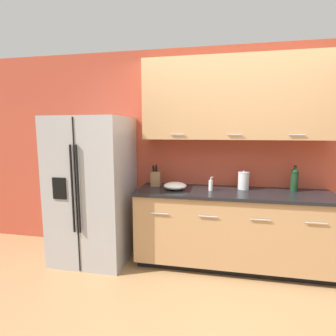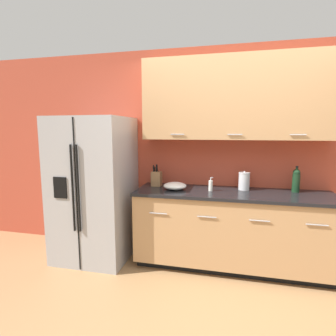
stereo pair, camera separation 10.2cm
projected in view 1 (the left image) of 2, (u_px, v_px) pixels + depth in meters
ground_plane at (237, 329)px, 2.12m from camera, size 14.00×14.00×0.00m
wall_back at (234, 137)px, 3.19m from camera, size 10.00×0.39×2.60m
counter_unit at (231, 228)px, 3.06m from camera, size 2.22×0.64×0.91m
refrigerator at (93, 189)px, 3.24m from camera, size 0.88×0.82×1.76m
knife_block at (156, 178)px, 3.29m from camera, size 0.12×0.12×0.27m
wine_bottle at (295, 179)px, 3.00m from camera, size 0.08×0.08×0.30m
soap_dispenser at (211, 185)px, 3.04m from camera, size 0.05×0.05×0.16m
steel_canister at (244, 180)px, 3.10m from camera, size 0.13×0.13×0.22m
mixing_bowl at (175, 186)px, 3.10m from camera, size 0.27×0.27×0.08m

